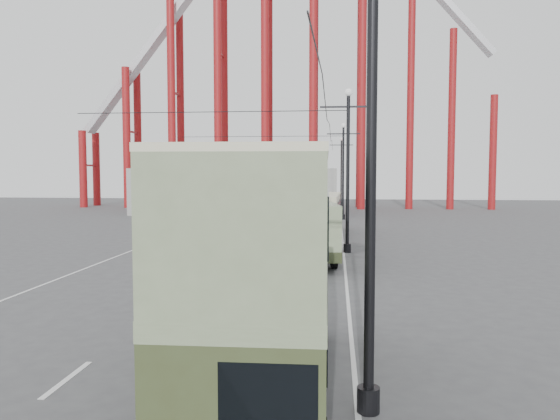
# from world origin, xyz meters

# --- Properties ---
(ground) EXTENTS (160.00, 160.00, 0.00)m
(ground) POSITION_xyz_m (0.00, 0.00, 0.00)
(ground) COLOR #464648
(ground) RESTS_ON ground
(road_markings) EXTENTS (12.52, 120.00, 0.01)m
(road_markings) POSITION_xyz_m (-0.86, 19.70, 0.01)
(road_markings) COLOR silver
(road_markings) RESTS_ON ground
(lamp_post_mid) EXTENTS (3.20, 0.44, 9.32)m
(lamp_post_mid) POSITION_xyz_m (5.60, 18.00, 4.68)
(lamp_post_mid) COLOR black
(lamp_post_mid) RESTS_ON ground
(lamp_post_far) EXTENTS (3.20, 0.44, 9.32)m
(lamp_post_far) POSITION_xyz_m (5.60, 40.00, 4.68)
(lamp_post_far) COLOR black
(lamp_post_far) RESTS_ON ground
(lamp_post_distant) EXTENTS (3.20, 0.44, 9.32)m
(lamp_post_distant) POSITION_xyz_m (5.60, 62.00, 4.68)
(lamp_post_distant) COLOR black
(lamp_post_distant) RESTS_ON ground
(roller_coaster) EXTENTS (52.95, 5.00, 55.48)m
(roller_coaster) POSITION_xyz_m (-2.49, 56.89, 22.92)
(roller_coaster) COLOR maroon
(roller_coaster) RESTS_ON ground
(fairground_shed) EXTENTS (22.00, 10.00, 5.00)m
(fairground_shed) POSITION_xyz_m (-6.00, 47.00, 2.50)
(fairground_shed) COLOR gray
(fairground_shed) RESTS_ON ground
(double_decker_bus) EXTENTS (2.51, 9.31, 4.98)m
(double_decker_bus) POSITION_xyz_m (3.62, -2.44, 2.79)
(double_decker_bus) COLOR #3A4223
(double_decker_bus) RESTS_ON ground
(single_decker_green) EXTENTS (3.92, 11.22, 3.10)m
(single_decker_green) POSITION_xyz_m (3.28, 16.17, 1.75)
(single_decker_green) COLOR gray
(single_decker_green) RESTS_ON ground
(single_decker_cream) EXTENTS (2.76, 9.70, 2.99)m
(single_decker_cream) POSITION_xyz_m (3.94, 26.93, 1.69)
(single_decker_cream) COLOR beige
(single_decker_cream) RESTS_ON ground
(pedestrian) EXTENTS (0.72, 0.70, 1.66)m
(pedestrian) POSITION_xyz_m (-0.93, 4.57, 0.83)
(pedestrian) COLOR black
(pedestrian) RESTS_ON ground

